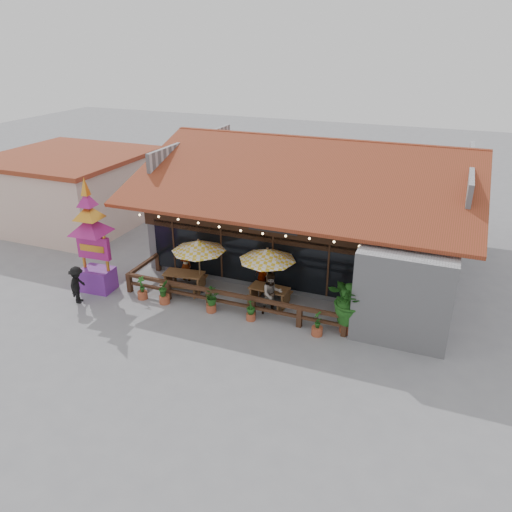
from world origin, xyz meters
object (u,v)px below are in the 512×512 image
at_px(umbrella_left, 199,246).
at_px(picnic_table_left, 184,278).
at_px(tropical_plant, 350,300).
at_px(thai_sign_tower, 91,228).
at_px(picnic_table_right, 269,293).
at_px(pedestrian, 78,285).
at_px(umbrella_right, 267,255).

relative_size(umbrella_left, picnic_table_left, 1.59).
distance_m(picnic_table_left, tropical_plant, 7.74).
distance_m(picnic_table_left, thai_sign_tower, 4.59).
xyz_separation_m(picnic_table_left, picnic_table_right, (4.04, 0.19, -0.03)).
bearing_deg(pedestrian, umbrella_right, -84.93).
xyz_separation_m(thai_sign_tower, pedestrian, (-0.04, -1.27, -2.15)).
xyz_separation_m(umbrella_left, picnic_table_right, (3.30, 0.05, -1.69)).
height_order(umbrella_right, pedestrian, umbrella_right).
bearing_deg(umbrella_left, tropical_plant, -6.93).
bearing_deg(picnic_table_left, thai_sign_tower, -158.40).
distance_m(picnic_table_right, tropical_plant, 3.83).
bearing_deg(umbrella_right, picnic_table_left, -175.66).
bearing_deg(pedestrian, picnic_table_right, -85.95).
bearing_deg(picnic_table_right, umbrella_left, -179.10).
relative_size(picnic_table_right, pedestrian, 1.04).
bearing_deg(picnic_table_left, picnic_table_right, 2.75).
xyz_separation_m(umbrella_left, pedestrian, (-4.42, -2.85, -1.39)).
xyz_separation_m(picnic_table_right, pedestrian, (-7.72, -2.90, 0.30)).
bearing_deg(thai_sign_tower, pedestrian, -91.91).
height_order(picnic_table_right, tropical_plant, tropical_plant).
bearing_deg(tropical_plant, umbrella_right, 165.19).
relative_size(picnic_table_left, pedestrian, 1.17).
height_order(umbrella_left, umbrella_right, umbrella_right).
height_order(picnic_table_right, pedestrian, pedestrian).
xyz_separation_m(umbrella_left, thai_sign_tower, (-4.38, -1.58, 0.76)).
relative_size(umbrella_right, thai_sign_tower, 0.48).
relative_size(umbrella_left, thai_sign_tower, 0.55).
relative_size(thai_sign_tower, pedestrian, 3.37).
bearing_deg(pedestrian, picnic_table_left, -70.19).
xyz_separation_m(picnic_table_right, thai_sign_tower, (-7.67, -1.63, 2.45)).
relative_size(umbrella_right, pedestrian, 1.63).
relative_size(picnic_table_right, thai_sign_tower, 0.31).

